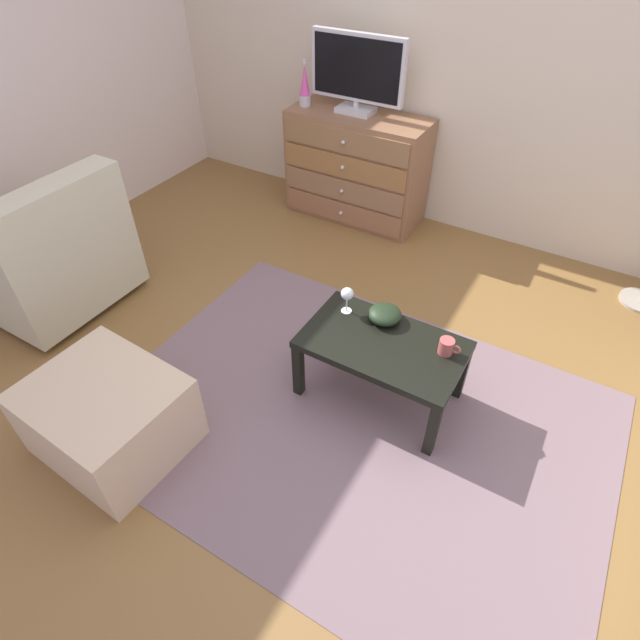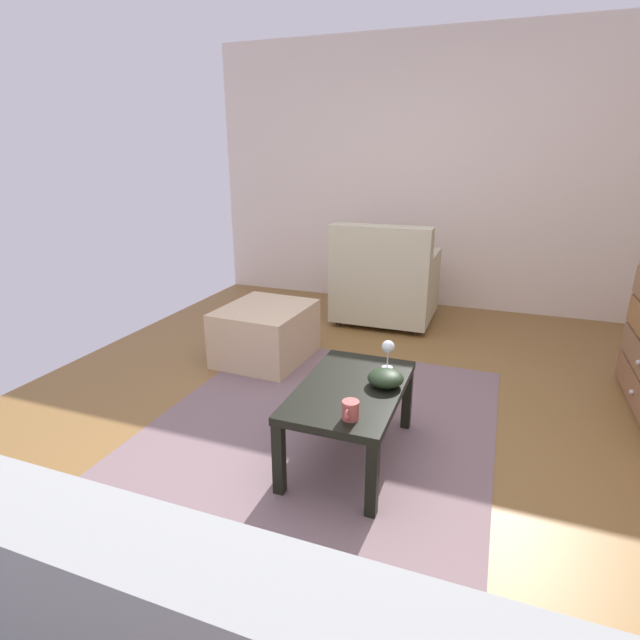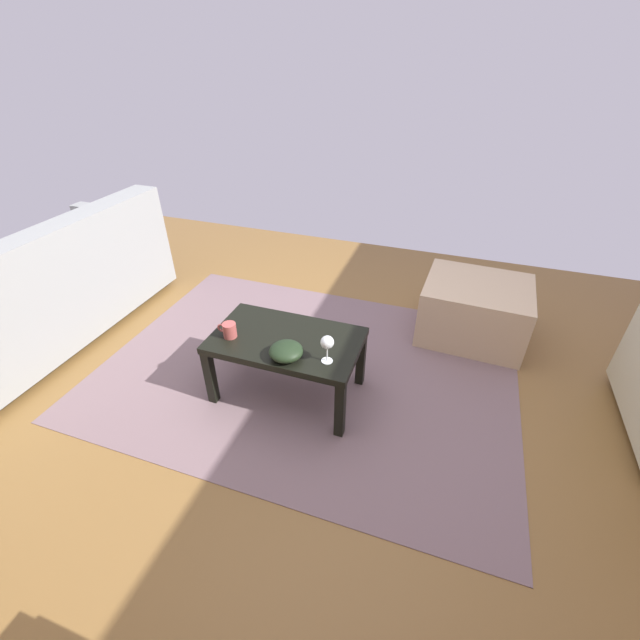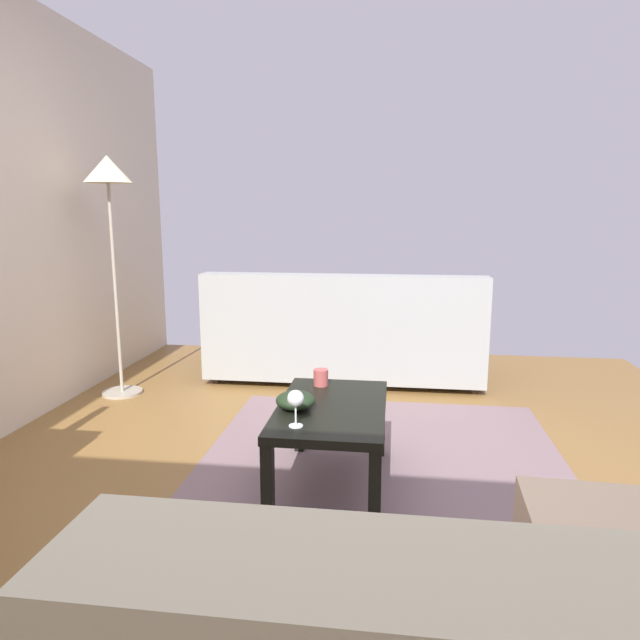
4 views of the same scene
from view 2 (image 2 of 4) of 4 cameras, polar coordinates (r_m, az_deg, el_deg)
ground_plane at (r=2.87m, az=4.11°, el=-13.31°), size 5.93×4.59×0.05m
wall_plain_left at (r=5.11m, az=13.56°, el=16.00°), size 0.12×4.59×2.57m
area_rug at (r=2.75m, az=-1.23°, el=-14.14°), size 2.60×1.90×0.01m
coffee_table at (r=2.48m, az=3.58°, el=-8.87°), size 0.84×0.50×0.40m
wine_glass at (r=2.63m, az=7.93°, el=-3.22°), size 0.07×0.07×0.16m
mug at (r=2.16m, az=3.55°, el=-10.44°), size 0.11×0.08×0.08m
bowl_decorative at (r=2.46m, az=7.64°, el=-6.71°), size 0.18×0.18×0.08m
armchair at (r=4.55m, az=7.55°, el=4.33°), size 0.80×0.87×0.92m
ottoman at (r=3.74m, az=-6.32°, el=-1.51°), size 0.73×0.64×0.41m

